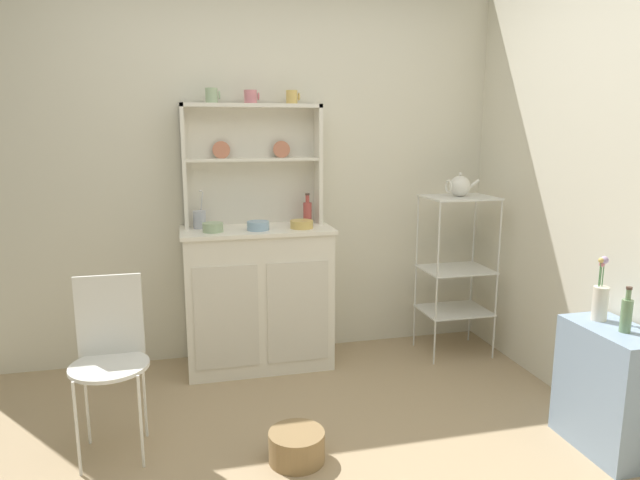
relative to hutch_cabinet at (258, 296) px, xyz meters
name	(u,v)px	position (x,y,z in m)	size (l,w,h in m)	color
wall_back	(259,171)	(0.06, 0.26, 0.78)	(3.84, 0.05, 2.50)	silver
hutch_cabinet	(258,296)	(0.00, 0.00, 0.00)	(0.94, 0.45, 0.91)	white
hutch_shelf_unit	(252,156)	(0.00, 0.16, 0.89)	(0.88, 0.18, 0.77)	silver
bakers_rack	(456,258)	(1.33, -0.11, 0.20)	(0.45, 0.36, 1.09)	silver
side_shelf_blue	(610,389)	(1.50, -1.38, -0.16)	(0.28, 0.48, 0.61)	#849EBC
wire_chair	(110,348)	(-0.81, -0.82, 0.05)	(0.36, 0.36, 0.85)	white
floor_basket	(297,446)	(0.02, -1.13, -0.40)	(0.26, 0.26, 0.14)	#93754C
cup_sage_0	(212,96)	(-0.24, 0.12, 1.26)	(0.09, 0.07, 0.09)	#9EB78E
cup_rose_1	(251,97)	(0.00, 0.12, 1.25)	(0.09, 0.08, 0.08)	#D17A84
cup_gold_2	(292,97)	(0.26, 0.12, 1.25)	(0.09, 0.07, 0.08)	#DBB760
bowl_mixing_large	(213,227)	(-0.27, -0.07, 0.47)	(0.12, 0.12, 0.06)	#9EB78E
bowl_floral_medium	(258,226)	(0.00, -0.07, 0.47)	(0.14, 0.14, 0.05)	#8EB2D1
bowl_cream_small	(302,224)	(0.27, -0.07, 0.47)	(0.14, 0.14, 0.05)	#DBB760
jam_bottle	(307,212)	(0.35, 0.09, 0.52)	(0.06, 0.06, 0.20)	#B74C47
utensil_jar	(200,219)	(-0.35, 0.08, 0.50)	(0.08, 0.08, 0.24)	#B2B7C6
porcelain_teapot	(460,186)	(1.33, -0.11, 0.69)	(0.23, 0.14, 0.16)	white
flower_vase	(600,299)	(1.50, -1.26, 0.25)	(0.07, 0.07, 0.32)	silver
oil_bottle	(626,314)	(1.50, -1.43, 0.23)	(0.05, 0.05, 0.21)	#6B8C60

